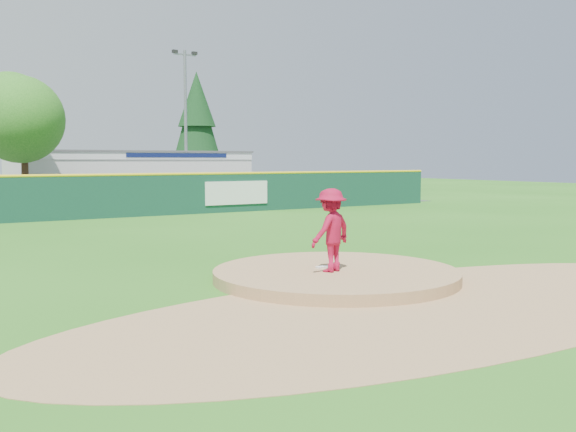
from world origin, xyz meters
TOP-DOWN VIEW (x-y plane):
  - ground at (0.00, 0.00)m, footprint 120.00×120.00m
  - pitchers_mound at (0.00, 0.00)m, footprint 5.50×5.50m
  - pitching_rubber at (0.00, 0.30)m, footprint 0.60×0.15m
  - infield_dirt_arc at (0.00, -3.00)m, footprint 15.40×15.40m
  - parking_lot at (0.00, 27.00)m, footprint 44.00×16.00m
  - pitcher at (-0.27, -0.17)m, footprint 1.32×0.99m
  - van at (-1.92, 24.83)m, footprint 5.12×3.30m
  - pool_building_grp at (6.00, 31.99)m, footprint 15.20×8.20m
  - fence_banners at (-0.11, 17.92)m, footprint 17.82×0.04m
  - outfield_fence at (0.00, 18.00)m, footprint 40.00×0.14m
  - deciduous_tree at (-2.00, 25.00)m, footprint 5.60×5.60m
  - conifer_tree at (13.00, 36.00)m, footprint 4.40×4.40m
  - light_pole_right at (9.00, 29.00)m, footprint 1.75×0.25m

SIDE VIEW (x-z plane):
  - ground at x=0.00m, z-range 0.00..0.00m
  - pitchers_mound at x=0.00m, z-range -0.25..0.25m
  - infield_dirt_arc at x=0.00m, z-range 0.00..0.01m
  - parking_lot at x=0.00m, z-range 0.00..0.02m
  - pitching_rubber at x=0.00m, z-range 0.25..0.29m
  - van at x=-1.92m, z-range 0.02..1.33m
  - fence_banners at x=-0.11m, z-range 0.40..1.60m
  - outfield_fence at x=0.00m, z-range 0.05..2.12m
  - pitcher at x=-0.27m, z-range 0.25..2.07m
  - pool_building_grp at x=6.00m, z-range 0.01..3.32m
  - deciduous_tree at x=-2.00m, z-range 0.87..8.23m
  - conifer_tree at x=13.00m, z-range 0.79..10.29m
  - light_pole_right at x=9.00m, z-range 0.54..10.54m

